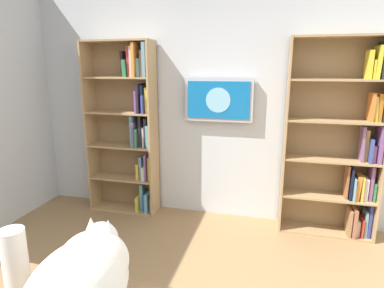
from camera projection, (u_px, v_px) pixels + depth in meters
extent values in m
cube|color=silver|center=(222.00, 99.00, 3.54)|extent=(4.52, 0.06, 2.70)
cube|color=tan|center=(383.00, 143.00, 3.06)|extent=(0.02, 0.28, 1.98)
cube|color=tan|center=(285.00, 138.00, 3.28)|extent=(0.02, 0.28, 1.98)
cube|color=#93754E|center=(330.00, 138.00, 3.30)|extent=(0.92, 0.01, 1.98)
cube|color=tan|center=(323.00, 231.00, 3.40)|extent=(0.88, 0.27, 0.02)
cube|color=tan|center=(327.00, 196.00, 3.31)|extent=(0.88, 0.27, 0.02)
cube|color=tan|center=(330.00, 159.00, 3.21)|extent=(0.88, 0.27, 0.02)
cube|color=tan|center=(334.00, 121.00, 3.12)|extent=(0.88, 0.27, 0.02)
cube|color=tan|center=(339.00, 80.00, 3.03)|extent=(0.88, 0.27, 0.02)
cube|color=tan|center=(343.00, 36.00, 2.94)|extent=(0.88, 0.27, 0.02)
cube|color=#34408A|center=(368.00, 219.00, 3.25)|extent=(0.03, 0.17, 0.35)
cube|color=#6B94A1|center=(364.00, 222.00, 3.28)|extent=(0.03, 0.19, 0.27)
cube|color=red|center=(361.00, 226.00, 3.28)|extent=(0.02, 0.18, 0.19)
cube|color=beige|center=(357.00, 227.00, 3.28)|extent=(0.04, 0.12, 0.16)
cube|color=#9D6147|center=(353.00, 221.00, 3.28)|extent=(0.03, 0.23, 0.30)
cube|color=#9D744B|center=(348.00, 221.00, 3.29)|extent=(0.03, 0.22, 0.28)
cube|color=#328147|center=(373.00, 191.00, 3.16)|extent=(0.02, 0.14, 0.18)
cube|color=#855188|center=(370.00, 183.00, 3.16)|extent=(0.03, 0.14, 0.35)
cube|color=silver|center=(365.00, 188.00, 3.19)|extent=(0.03, 0.17, 0.22)
cube|color=gold|center=(361.00, 187.00, 3.19)|extent=(0.02, 0.19, 0.24)
cube|color=orange|center=(356.00, 186.00, 3.21)|extent=(0.05, 0.21, 0.25)
cube|color=#6AA4AE|center=(353.00, 187.00, 3.21)|extent=(0.02, 0.23, 0.23)
cube|color=black|center=(350.00, 182.00, 3.21)|extent=(0.02, 0.21, 0.32)
cube|color=#A4663A|center=(346.00, 181.00, 3.23)|extent=(0.02, 0.17, 0.34)
cube|color=#7B4E87|center=(379.00, 144.00, 3.06)|extent=(0.03, 0.21, 0.36)
cube|color=#814E7C|center=(372.00, 153.00, 3.11)|extent=(0.03, 0.20, 0.17)
cube|color=#384B8A|center=(369.00, 150.00, 3.10)|extent=(0.02, 0.22, 0.23)
cube|color=olive|center=(365.00, 145.00, 3.11)|extent=(0.03, 0.12, 0.31)
cube|color=slate|center=(362.00, 143.00, 3.11)|extent=(0.04, 0.15, 0.34)
cube|color=#1D2926|center=(384.00, 108.00, 2.98)|extent=(0.03, 0.18, 0.27)
cube|color=orange|center=(379.00, 107.00, 3.01)|extent=(0.04, 0.14, 0.26)
cube|color=gold|center=(375.00, 109.00, 3.00)|extent=(0.04, 0.12, 0.24)
cube|color=orange|center=(371.00, 107.00, 3.02)|extent=(0.03, 0.17, 0.27)
cube|color=#262621|center=(381.00, 61.00, 2.91)|extent=(0.02, 0.24, 0.33)
cube|color=gold|center=(377.00, 62.00, 2.91)|extent=(0.03, 0.23, 0.30)
cube|color=yellow|center=(373.00, 69.00, 2.94)|extent=(0.02, 0.17, 0.17)
cube|color=gold|center=(369.00, 65.00, 2.93)|extent=(0.04, 0.17, 0.26)
cube|color=tan|center=(153.00, 131.00, 3.63)|extent=(0.02, 0.28, 1.98)
cube|color=tan|center=(91.00, 128.00, 3.82)|extent=(0.02, 0.28, 1.98)
cube|color=#93754E|center=(127.00, 127.00, 3.85)|extent=(0.81, 0.01, 1.98)
cube|color=tan|center=(126.00, 208.00, 3.95)|extent=(0.76, 0.27, 0.02)
cube|color=tan|center=(124.00, 177.00, 3.86)|extent=(0.76, 0.27, 0.02)
cube|color=tan|center=(122.00, 146.00, 3.77)|extent=(0.76, 0.27, 0.02)
cube|color=tan|center=(121.00, 113.00, 3.68)|extent=(0.76, 0.27, 0.02)
cube|color=tan|center=(119.00, 78.00, 3.59)|extent=(0.76, 0.27, 0.02)
cube|color=tan|center=(117.00, 41.00, 3.50)|extent=(0.76, 0.27, 0.02)
cube|color=#6696B1|center=(153.00, 204.00, 3.83)|extent=(0.02, 0.14, 0.16)
cube|color=#5E93A4|center=(149.00, 201.00, 3.83)|extent=(0.04, 0.22, 0.23)
cube|color=#264293|center=(146.00, 201.00, 3.87)|extent=(0.04, 0.16, 0.20)
cube|color=#62A4A7|center=(143.00, 196.00, 3.86)|extent=(0.04, 0.12, 0.33)
cube|color=gold|center=(140.00, 202.00, 3.89)|extent=(0.03, 0.23, 0.17)
cube|color=gold|center=(151.00, 168.00, 3.73)|extent=(0.03, 0.16, 0.28)
cube|color=#7D4F84|center=(148.00, 167.00, 3.73)|extent=(0.02, 0.20, 0.31)
cube|color=beige|center=(146.00, 172.00, 3.76)|extent=(0.04, 0.19, 0.16)
cube|color=#6C95AB|center=(142.00, 167.00, 3.77)|extent=(0.03, 0.14, 0.27)
cube|color=gold|center=(139.00, 171.00, 3.79)|extent=(0.03, 0.16, 0.18)
cube|color=#609EA7|center=(150.00, 136.00, 3.65)|extent=(0.03, 0.23, 0.26)
cube|color=#24252F|center=(148.00, 132.00, 3.65)|extent=(0.03, 0.16, 0.33)
cube|color=beige|center=(145.00, 137.00, 3.67)|extent=(0.02, 0.12, 0.23)
cube|color=#282228|center=(141.00, 131.00, 3.65)|extent=(0.03, 0.12, 0.36)
cube|color=#38744F|center=(139.00, 137.00, 3.70)|extent=(0.03, 0.23, 0.21)
cube|color=slate|center=(136.00, 134.00, 3.69)|extent=(0.02, 0.21, 0.29)
cube|color=#618FAB|center=(134.00, 131.00, 3.69)|extent=(0.03, 0.18, 0.36)
cube|color=gold|center=(149.00, 100.00, 3.56)|extent=(0.04, 0.18, 0.28)
cube|color=#3645A0|center=(146.00, 104.00, 3.57)|extent=(0.02, 0.23, 0.20)
cube|color=#324B8E|center=(144.00, 99.00, 3.57)|extent=(0.02, 0.12, 0.30)
cube|color=black|center=(141.00, 98.00, 3.56)|extent=(0.03, 0.22, 0.32)
cube|color=#844990|center=(139.00, 101.00, 3.60)|extent=(0.02, 0.24, 0.24)
cube|color=#6892A2|center=(147.00, 60.00, 3.44)|extent=(0.04, 0.23, 0.36)
cube|color=#8E6349|center=(144.00, 64.00, 3.48)|extent=(0.04, 0.15, 0.28)
cube|color=#66939F|center=(140.00, 68.00, 3.50)|extent=(0.04, 0.17, 0.19)
cube|color=orange|center=(136.00, 60.00, 3.47)|extent=(0.04, 0.20, 0.36)
cube|color=silver|center=(133.00, 62.00, 3.49)|extent=(0.02, 0.16, 0.32)
cube|color=#B23736|center=(131.00, 62.00, 3.52)|extent=(0.05, 0.14, 0.33)
cube|color=#2D7748|center=(127.00, 68.00, 3.54)|extent=(0.05, 0.16, 0.18)
cube|color=black|center=(124.00, 64.00, 3.55)|extent=(0.03, 0.13, 0.28)
cube|color=#B7B7BC|center=(219.00, 100.00, 3.47)|extent=(0.74, 0.06, 0.47)
cube|color=#146BB2|center=(218.00, 100.00, 3.44)|extent=(0.67, 0.01, 0.40)
cylinder|color=#8CCCEA|center=(218.00, 100.00, 3.43)|extent=(0.27, 0.00, 0.27)
ellipsoid|color=silver|center=(94.00, 262.00, 1.29)|extent=(0.28, 0.27, 0.25)
sphere|color=silver|center=(101.00, 239.00, 1.33)|extent=(0.14, 0.14, 0.14)
cone|color=silver|center=(109.00, 229.00, 1.31)|extent=(0.06, 0.06, 0.08)
cone|color=silver|center=(91.00, 226.00, 1.33)|extent=(0.06, 0.06, 0.08)
cone|color=beige|center=(108.00, 230.00, 1.31)|extent=(0.04, 0.04, 0.06)
cone|color=beige|center=(91.00, 228.00, 1.33)|extent=(0.04, 0.04, 0.06)
cylinder|color=white|center=(15.00, 258.00, 1.43)|extent=(0.11, 0.11, 0.28)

